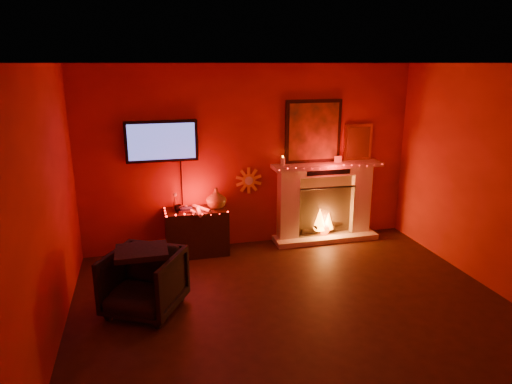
# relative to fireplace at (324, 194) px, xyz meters

# --- Properties ---
(room) EXTENTS (5.00, 5.00, 5.00)m
(room) POSITION_rel_fireplace_xyz_m (-1.14, -2.39, 0.63)
(room) COLOR black
(room) RESTS_ON ground
(floor) EXTENTS (5.00, 5.00, 0.00)m
(floor) POSITION_rel_fireplace_xyz_m (-1.14, -2.39, -0.72)
(floor) COLOR black
(floor) RESTS_ON ground
(fireplace) EXTENTS (1.72, 0.40, 2.18)m
(fireplace) POSITION_rel_fireplace_xyz_m (0.00, 0.00, 0.00)
(fireplace) COLOR beige
(fireplace) RESTS_ON floor
(tv) EXTENTS (1.00, 0.07, 1.24)m
(tv) POSITION_rel_fireplace_xyz_m (-2.44, 0.06, 0.92)
(tv) COLOR black
(tv) RESTS_ON room
(sunburst_clock) EXTENTS (0.40, 0.03, 0.40)m
(sunburst_clock) POSITION_rel_fireplace_xyz_m (-1.19, 0.09, 0.28)
(sunburst_clock) COLOR #F9A633
(sunburst_clock) RESTS_ON room
(console_table) EXTENTS (0.89, 0.58, 0.98)m
(console_table) POSITION_rel_fireplace_xyz_m (-2.00, -0.13, -0.34)
(console_table) COLOR black
(console_table) RESTS_ON floor
(armchair) EXTENTS (1.05, 1.06, 0.71)m
(armchair) POSITION_rel_fireplace_xyz_m (-2.79, -1.60, -0.37)
(armchair) COLOR black
(armchair) RESTS_ON floor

